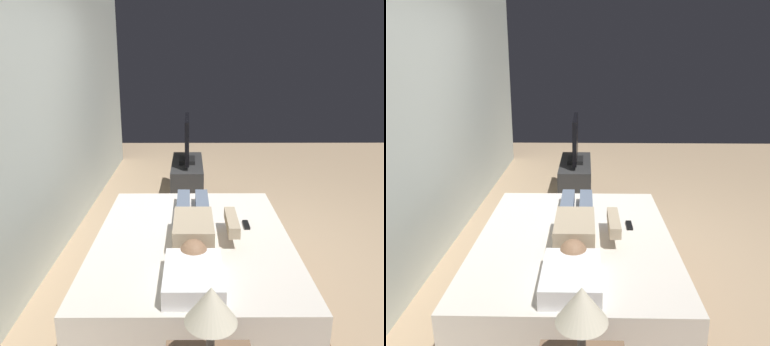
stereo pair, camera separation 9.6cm
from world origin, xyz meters
TOP-DOWN VIEW (x-y plane):
  - ground_plane at (0.00, 0.00)m, footprint 10.00×10.00m
  - back_wall at (0.40, 1.67)m, footprint 6.40×0.10m
  - bed at (-0.75, 0.35)m, footprint 1.96×1.51m
  - pillow at (-1.41, 0.35)m, footprint 0.48×0.34m
  - person at (-0.72, 0.33)m, footprint 1.26×0.46m
  - remote at (-0.57, -0.08)m, footprint 0.15×0.04m
  - tv_stand at (1.52, 0.40)m, footprint 1.10×0.40m
  - tv at (1.52, 0.40)m, footprint 0.88×0.20m
  - lamp at (-2.03, 0.28)m, footprint 0.22×0.22m

SIDE VIEW (x-z plane):
  - ground_plane at x=0.00m, z-range 0.00..0.00m
  - tv_stand at x=1.52m, z-range 0.00..0.50m
  - bed at x=-0.75m, z-range -0.01..0.53m
  - remote at x=-0.57m, z-range 0.54..0.56m
  - pillow at x=-1.41m, z-range 0.54..0.66m
  - person at x=-0.72m, z-range 0.53..0.71m
  - tv at x=1.52m, z-range 0.49..1.08m
  - lamp at x=-2.03m, z-range 0.64..1.06m
  - back_wall at x=0.40m, z-range 0.00..2.80m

